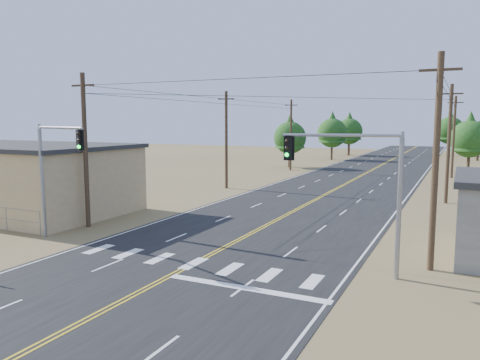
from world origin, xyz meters
The scene contains 17 objects.
ground centered at (0.00, 0.00, 0.00)m, with size 220.00×220.00×0.00m, color olive.
road centered at (0.00, 30.00, 0.01)m, with size 15.00×200.00×0.02m, color black.
building_left centered at (-21.00, 14.00, 2.50)m, with size 20.00×10.00×5.00m, color tan.
utility_pole_left_near centered at (-10.50, 12.00, 5.12)m, with size 1.80×0.30×10.00m.
utility_pole_left_mid centered at (-10.50, 32.00, 5.12)m, with size 1.80×0.30×10.00m.
utility_pole_left_far centered at (-10.50, 52.00, 5.12)m, with size 1.80×0.30×10.00m.
utility_pole_right_near centered at (10.50, 12.00, 5.12)m, with size 1.80×0.30×10.00m.
utility_pole_right_mid centered at (10.50, 32.00, 5.12)m, with size 1.80×0.30×10.00m.
utility_pole_right_far centered at (10.50, 52.00, 5.12)m, with size 1.80×0.30×10.00m.
signal_mast_left centered at (-9.42, 8.25, 4.60)m, with size 5.50×2.37×6.77m.
signal_mast_right centered at (7.77, 9.70, 4.38)m, with size 5.14×1.33×6.49m.
tree_left_near centered at (-12.09, 56.16, 4.97)m, with size 4.88×4.88×8.14m.
tree_left_mid centered at (-9.97, 72.98, 5.39)m, with size 5.28×5.28×8.81m.
tree_left_far centered at (-9.60, 85.36, 5.45)m, with size 5.35×5.35×8.91m.
tree_right_near centered at (12.36, 59.15, 5.09)m, with size 5.00×5.00×8.33m.
tree_right_mid centered at (14.00, 81.74, 4.40)m, with size 4.32×4.32×7.20m.
tree_right_far centered at (9.00, 93.91, 5.67)m, with size 5.56×5.56×9.26m.
Camera 1 is at (11.59, -11.00, 6.91)m, focal length 35.00 mm.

